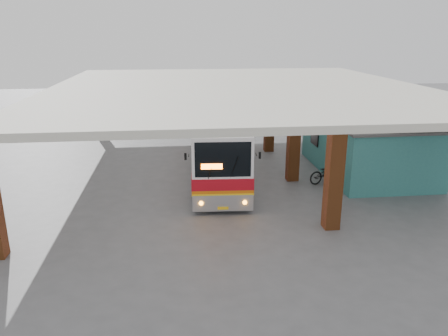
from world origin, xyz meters
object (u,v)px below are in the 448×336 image
red_chair (294,148)px  coach_bus (217,140)px  motorcycle (327,173)px  pedestrian (336,189)px

red_chair → coach_bus: bearing=-137.6°
coach_bus → motorcycle: bearing=-21.5°
coach_bus → motorcycle: (5.54, -2.56, -1.26)m
motorcycle → red_chair: motorcycle is taller
coach_bus → red_chair: (5.34, 3.24, -1.44)m
coach_bus → motorcycle: 6.23m
red_chair → pedestrian: bearing=-82.6°
coach_bus → pedestrian: (4.73, -6.00, -0.90)m
red_chair → motorcycle: bearing=-76.8°
pedestrian → red_chair: pedestrian is taller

